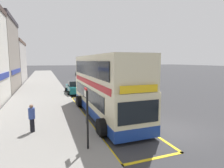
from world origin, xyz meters
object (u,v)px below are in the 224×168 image
Objects in this scene: parked_car_black_distant at (80,72)px; pedestrian_waiting_near_sign at (32,117)px; parked_car_teal_across at (75,87)px; bus_stop_sign at (87,114)px; double_decker_bus at (104,88)px; parked_car_navy_behind at (114,79)px.

pedestrian_waiting_near_sign is at bearing -106.55° from parked_car_black_distant.
parked_car_black_distant is at bearing 75.81° from parked_car_teal_across.
bus_stop_sign is 43.71m from parked_car_black_distant.
double_decker_bus reaches higher than parked_car_teal_across.
parked_car_black_distant is 41.38m from pedestrian_waiting_near_sign.
pedestrian_waiting_near_sign is (-10.03, -40.14, 0.17)m from parked_car_black_distant.
parked_car_teal_across is (-7.93, -7.34, 0.00)m from parked_car_navy_behind.
bus_stop_sign is at bearing -115.76° from parked_car_navy_behind.
parked_car_teal_across is (-0.69, 9.66, -1.26)m from double_decker_bus.
double_decker_bus is 3.92× the size of bus_stop_sign.
pedestrian_waiting_near_sign is at bearing -156.57° from double_decker_bus.
parked_car_navy_behind is 2.74× the size of pedestrian_waiting_near_sign.
bus_stop_sign is 1.75× the size of pedestrian_waiting_near_sign.
bus_stop_sign reaches higher than parked_car_teal_across.
pedestrian_waiting_near_sign is at bearing 130.01° from bus_stop_sign.
parked_car_black_distant is at bearing 79.97° from bus_stop_sign.
parked_car_navy_behind is (7.25, 17.00, -1.26)m from double_decker_bus.
bus_stop_sign reaches higher than parked_car_navy_behind.
double_decker_bus is 2.51× the size of parked_car_black_distant.
parked_car_black_distant is 1.00× the size of parked_car_teal_across.
bus_stop_sign is 0.64× the size of parked_car_navy_behind.
double_decker_bus is at bearing -88.45° from parked_car_teal_across.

